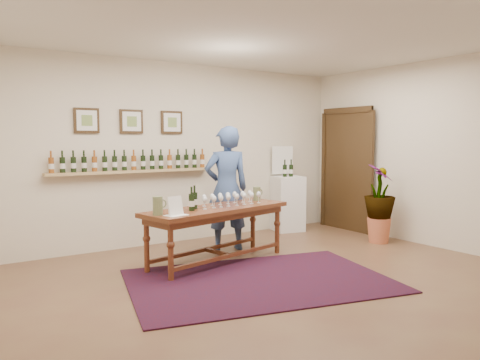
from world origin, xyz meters
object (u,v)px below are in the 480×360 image
display_pedestal (288,203)px  potted_plant (380,203)px  tasting_table (217,215)px  person (227,188)px

display_pedestal → potted_plant: potted_plant is taller
tasting_table → display_pedestal: size_ratio=2.24×
tasting_table → person: person is taller
person → tasting_table: bearing=63.7°
display_pedestal → potted_plant: size_ratio=0.91×
display_pedestal → person: bearing=-159.6°
tasting_table → potted_plant: size_ratio=2.04×
potted_plant → person: (-2.24, 0.94, 0.28)m
display_pedestal → person: (-1.67, -0.62, 0.42)m
person → potted_plant: bearing=172.8°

